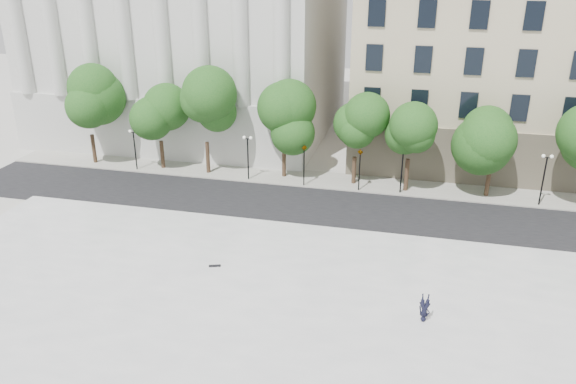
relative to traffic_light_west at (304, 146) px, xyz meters
The scene contains 12 objects.
ground 22.64m from the traffic_light_west, 87.05° to the right, with size 160.00×160.00×0.00m, color beige.
plaza 19.65m from the traffic_light_west, 86.60° to the right, with size 44.00×22.00×0.45m, color white.
street 5.79m from the traffic_light_west, 75.06° to the right, with size 60.00×8.00×0.02m, color black.
far_sidewalk 4.19m from the traffic_light_west, 55.99° to the left, with size 60.00×4.00×0.12m, color #B0ADA2.
building_west 24.50m from the traffic_light_west, 134.25° to the left, with size 31.50×27.65×25.60m.
building_east 27.90m from the traffic_light_west, 38.15° to the left, with size 36.00×26.15×23.00m.
traffic_light_west is the anchor object (origin of this frame).
traffic_light_east 4.78m from the traffic_light_west, ahead, with size 0.80×1.95×4.27m.
person_lying 21.37m from the traffic_light_west, 60.38° to the right, with size 0.60×0.39×1.64m, color black.
skateboard 16.08m from the traffic_light_west, 98.81° to the right, with size 0.74×0.19×0.08m, color black.
street_trees 1.95m from the traffic_light_west, 113.65° to the left, with size 47.44×5.23×7.67m.
lamp_posts 2.04m from the traffic_light_west, ahead, with size 36.16×0.28×4.36m.
Camera 1 is at (8.12, -22.13, 18.33)m, focal length 35.00 mm.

